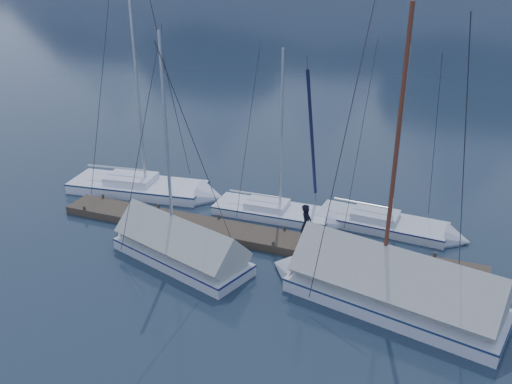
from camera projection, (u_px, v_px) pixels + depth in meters
ground at (237, 264)px, 20.67m from camera, size 1000.00×1000.00×0.00m
dock at (256, 238)px, 22.34m from camera, size 18.00×1.50×0.54m
mooring_posts at (245, 231)px, 22.41m from camera, size 15.12×1.52×0.35m
sailboat_open_left at (157, 190)px, 26.73m from camera, size 8.08×3.47×10.41m
sailboat_open_mid at (289, 215)px, 24.26m from camera, size 6.23×2.67×8.20m
sailboat_open_right at (400, 228)px, 23.11m from camera, size 6.56×2.77×8.53m
sailboat_covered_near at (376, 287)px, 18.30m from camera, size 8.65×4.28×10.79m
sailboat_covered_far at (172, 246)px, 21.00m from camera, size 7.03×3.96×9.45m
person at (306, 224)px, 21.24m from camera, size 0.41×0.61×1.64m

